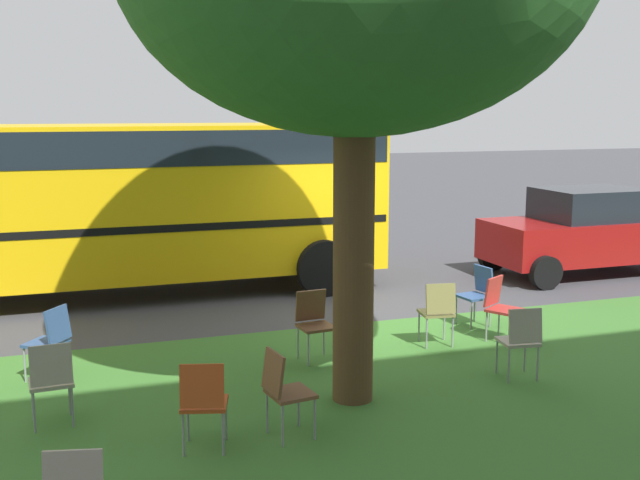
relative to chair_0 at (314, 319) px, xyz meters
The scene contains 13 objects.
ground 2.24m from the chair_0, 134.33° to the right, with size 80.00×80.00×0.00m, color #424247.
grass_verge 2.30m from the chair_0, 132.88° to the left, with size 48.00×6.00×0.01m, color #3D752D.
chair_0 is the anchor object (origin of this frame).
chair_1 2.54m from the chair_0, 143.95° to the left, with size 0.47×0.48×0.88m.
chair_2 2.40m from the chair_0, 64.66° to the left, with size 0.48×0.47×0.88m.
chair_3 3.16m from the chair_0, ahead, with size 0.58×0.58×0.88m.
chair_5 2.87m from the chair_0, 50.85° to the left, with size 0.51×0.52×0.88m.
chair_6 1.73m from the chair_0, behind, with size 0.48×0.48×0.88m.
chair_7 3.35m from the chair_0, 20.37° to the left, with size 0.45×0.45×0.88m.
chair_8 2.66m from the chair_0, behind, with size 0.57×0.57×0.88m.
chair_9 2.85m from the chair_0, 165.73° to the right, with size 0.48×0.47×0.88m.
parked_car 7.25m from the chair_0, 153.93° to the right, with size 3.70×1.92×1.65m.
school_bus 5.35m from the chair_0, 57.88° to the right, with size 10.40×2.80×2.88m.
Camera 1 is at (4.49, 10.50, 3.15)m, focal length 43.26 mm.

